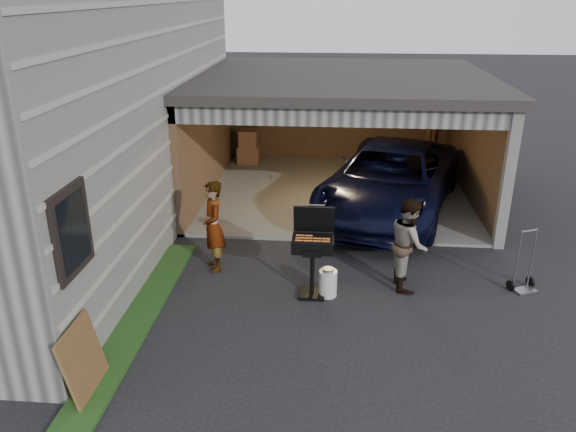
% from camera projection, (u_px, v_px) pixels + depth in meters
% --- Properties ---
extents(ground, '(80.00, 80.00, 0.00)m').
position_uv_depth(ground, '(283.00, 343.00, 8.03)').
color(ground, black).
rests_on(ground, ground).
extents(house, '(7.00, 11.00, 5.50)m').
position_uv_depth(house, '(1.00, 95.00, 11.17)').
color(house, '#474744').
rests_on(house, ground).
extents(groundcover_strip, '(0.50, 8.00, 0.06)m').
position_uv_depth(groundcover_strip, '(103.00, 377.00, 7.27)').
color(groundcover_strip, '#193814').
rests_on(groundcover_strip, ground).
extents(garage, '(6.80, 6.30, 2.90)m').
position_uv_depth(garage, '(340.00, 116.00, 13.55)').
color(garage, '#605E59').
rests_on(garage, ground).
extents(minivan, '(3.91, 5.83, 1.48)m').
position_uv_depth(minivan, '(390.00, 182.00, 12.41)').
color(minivan, black).
rests_on(minivan, ground).
extents(woman, '(0.60, 0.71, 1.65)m').
position_uv_depth(woman, '(213.00, 226.00, 9.87)').
color(woman, silver).
rests_on(woman, ground).
extents(man, '(0.64, 0.80, 1.57)m').
position_uv_depth(man, '(409.00, 243.00, 9.30)').
color(man, '#4D271E').
rests_on(man, ground).
extents(bbq_grill, '(0.66, 0.58, 1.47)m').
position_uv_depth(bbq_grill, '(313.00, 246.00, 9.00)').
color(bbq_grill, black).
rests_on(bbq_grill, ground).
extents(propane_tank, '(0.38, 0.38, 0.45)m').
position_uv_depth(propane_tank, '(328.00, 283.00, 9.19)').
color(propane_tank, silver).
rests_on(propane_tank, ground).
extents(plywood_panel, '(0.24, 0.86, 0.94)m').
position_uv_depth(plywood_panel, '(83.00, 361.00, 6.87)').
color(plywood_panel, brown).
rests_on(plywood_panel, ground).
extents(hand_truck, '(0.50, 0.46, 1.09)m').
position_uv_depth(hand_truck, '(523.00, 279.00, 9.37)').
color(hand_truck, slate).
rests_on(hand_truck, ground).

